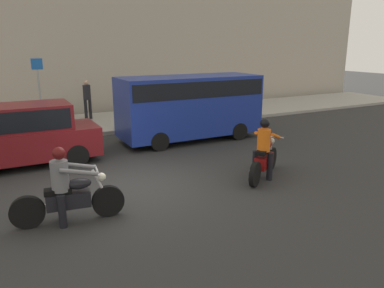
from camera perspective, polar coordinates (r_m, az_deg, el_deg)
ground_plane at (r=9.50m, az=-9.71°, el=-6.60°), size 80.00×80.00×0.00m
sidewalk_slab at (r=17.00m, az=-18.31°, el=2.68°), size 40.00×4.40×0.14m
building_facade at (r=20.05m, az=-21.19°, el=17.16°), size 40.00×1.40×9.14m
motorcycle_with_rider_gray at (r=7.82m, az=-18.46°, el=-6.97°), size 2.19×0.73×1.57m
motorcycle_with_rider_orange_stripe at (r=10.07m, az=10.93°, el=-1.46°), size 1.83×1.33×1.62m
parked_hatchback_maroon at (r=11.88m, az=-23.81°, el=1.40°), size 3.97×1.76×1.80m
parked_van_cobalt_blue at (r=13.78m, az=-0.34°, el=6.22°), size 5.17×1.96×2.35m
street_sign_post at (r=16.77m, az=-22.26°, el=8.24°), size 0.44×0.08×2.80m
pedestrian_bystander at (r=17.72m, az=-15.67°, el=6.96°), size 0.34×0.34×1.76m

